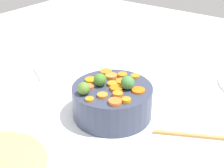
% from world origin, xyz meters
% --- Properties ---
extents(tabletop, '(2.40, 2.40, 0.02)m').
position_xyz_m(tabletop, '(0.00, 0.00, 0.01)').
color(tabletop, white).
rests_on(tabletop, ground).
extents(serving_bowl_carrots, '(0.24, 0.24, 0.10)m').
position_xyz_m(serving_bowl_carrots, '(-0.00, 0.01, 0.07)').
color(serving_bowl_carrots, '#373D54').
rests_on(serving_bowl_carrots, tabletop).
extents(carrot_slice_0, '(0.04, 0.04, 0.01)m').
position_xyz_m(carrot_slice_0, '(0.02, 0.10, 0.12)').
color(carrot_slice_0, orange).
rests_on(carrot_slice_0, serving_bowl_carrots).
extents(carrot_slice_1, '(0.05, 0.05, 0.01)m').
position_xyz_m(carrot_slice_1, '(-0.08, -0.00, 0.12)').
color(carrot_slice_1, orange).
rests_on(carrot_slice_1, serving_bowl_carrots).
extents(carrot_slice_2, '(0.05, 0.05, 0.01)m').
position_xyz_m(carrot_slice_2, '(0.01, 0.04, 0.12)').
color(carrot_slice_2, orange).
rests_on(carrot_slice_2, serving_bowl_carrots).
extents(carrot_slice_3, '(0.03, 0.03, 0.01)m').
position_xyz_m(carrot_slice_3, '(-0.01, 0.02, 0.12)').
color(carrot_slice_3, orange).
rests_on(carrot_slice_3, serving_bowl_carrots).
extents(carrot_slice_4, '(0.05, 0.05, 0.01)m').
position_xyz_m(carrot_slice_4, '(0.06, -0.06, 0.12)').
color(carrot_slice_4, orange).
rests_on(carrot_slice_4, serving_bowl_carrots).
extents(carrot_slice_5, '(0.05, 0.05, 0.01)m').
position_xyz_m(carrot_slice_5, '(0.07, 0.03, 0.12)').
color(carrot_slice_5, orange).
rests_on(carrot_slice_5, serving_bowl_carrots).
extents(carrot_slice_6, '(0.04, 0.04, 0.01)m').
position_xyz_m(carrot_slice_6, '(-0.02, 0.08, 0.12)').
color(carrot_slice_6, orange).
rests_on(carrot_slice_6, serving_bowl_carrots).
extents(carrot_slice_7, '(0.03, 0.03, 0.01)m').
position_xyz_m(carrot_slice_7, '(0.08, -0.04, 0.12)').
color(carrot_slice_7, orange).
rests_on(carrot_slice_7, serving_bowl_carrots).
extents(carrot_slice_8, '(0.04, 0.04, 0.01)m').
position_xyz_m(carrot_slice_8, '(-0.04, 0.05, 0.12)').
color(carrot_slice_8, orange).
rests_on(carrot_slice_8, serving_bowl_carrots).
extents(carrot_slice_9, '(0.04, 0.04, 0.01)m').
position_xyz_m(carrot_slice_9, '(0.04, -0.03, 0.12)').
color(carrot_slice_9, orange).
rests_on(carrot_slice_9, serving_bowl_carrots).
extents(carrot_slice_10, '(0.03, 0.03, 0.01)m').
position_xyz_m(carrot_slice_10, '(-0.01, -0.09, 0.12)').
color(carrot_slice_10, orange).
rests_on(carrot_slice_10, serving_bowl_carrots).
extents(carrot_slice_11, '(0.05, 0.05, 0.01)m').
position_xyz_m(carrot_slice_11, '(-0.07, 0.06, 0.12)').
color(carrot_slice_11, orange).
rests_on(carrot_slice_11, serving_bowl_carrots).
extents(carrot_slice_12, '(0.04, 0.04, 0.01)m').
position_xyz_m(carrot_slice_12, '(0.01, -0.05, 0.12)').
color(carrot_slice_12, orange).
rests_on(carrot_slice_12, serving_bowl_carrots).
extents(carrot_slice_13, '(0.04, 0.04, 0.01)m').
position_xyz_m(carrot_slice_13, '(-0.05, -0.04, 0.12)').
color(carrot_slice_13, orange).
rests_on(carrot_slice_13, serving_bowl_carrots).
extents(carrot_slice_14, '(0.04, 0.04, 0.01)m').
position_xyz_m(carrot_slice_14, '(0.02, -0.00, 0.12)').
color(carrot_slice_14, orange).
rests_on(carrot_slice_14, serving_bowl_carrots).
extents(brussels_sprout_0, '(0.04, 0.04, 0.04)m').
position_xyz_m(brussels_sprout_0, '(-0.03, -0.01, 0.14)').
color(brussels_sprout_0, '#427D2B').
rests_on(brussels_sprout_0, serving_bowl_carrots).
extents(brussels_sprout_1, '(0.04, 0.04, 0.04)m').
position_xyz_m(brussels_sprout_1, '(0.04, 0.02, 0.14)').
color(brussels_sprout_1, '#43803F').
rests_on(brussels_sprout_1, serving_bowl_carrots).
extents(brussels_sprout_2, '(0.04, 0.04, 0.04)m').
position_xyz_m(brussels_sprout_2, '(-0.04, -0.07, 0.13)').
color(brussels_sprout_2, olive).
rests_on(brussels_sprout_2, serving_bowl_carrots).
extents(dish_towel, '(0.17, 0.16, 0.01)m').
position_xyz_m(dish_towel, '(-0.36, 0.10, 0.02)').
color(dish_towel, '#C3A99D').
rests_on(dish_towel, tabletop).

